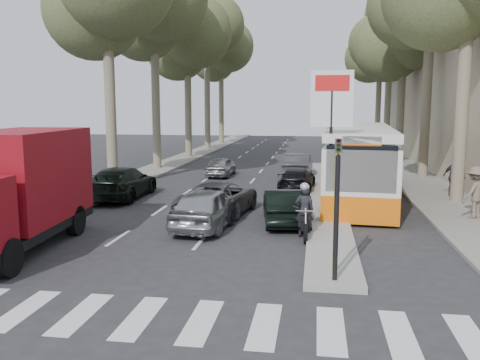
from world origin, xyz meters
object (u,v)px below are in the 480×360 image
at_px(silver_hatchback, 207,208).
at_px(dark_hatchback, 283,206).
at_px(city_bus, 360,160).
at_px(red_truck, 13,188).
at_px(motorcycle, 304,211).

bearing_deg(silver_hatchback, dark_hatchback, -152.05).
xyz_separation_m(silver_hatchback, dark_hatchback, (2.66, 1.12, -0.09)).
relative_size(silver_hatchback, dark_hatchback, 1.10).
bearing_deg(silver_hatchback, city_bus, -124.30).
bearing_deg(dark_hatchback, red_truck, 23.10).
relative_size(dark_hatchback, red_truck, 0.57).
bearing_deg(city_bus, dark_hatchback, -113.86).
distance_m(dark_hatchback, motorcycle, 1.96).
height_order(dark_hatchback, red_truck, red_truck).
xyz_separation_m(dark_hatchback, motorcycle, (0.82, -1.77, 0.19)).
height_order(silver_hatchback, motorcycle, motorcycle).
bearing_deg(red_truck, dark_hatchback, 27.11).
distance_m(dark_hatchback, city_bus, 6.98).
bearing_deg(silver_hatchback, red_truck, 39.46).
xyz_separation_m(silver_hatchback, red_truck, (-5.18, -3.55, 1.16)).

